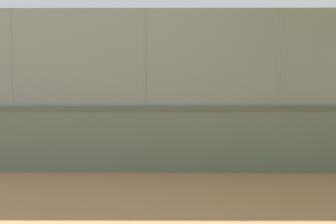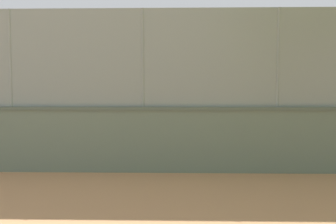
{
  "view_description": "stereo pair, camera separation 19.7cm",
  "coord_description": "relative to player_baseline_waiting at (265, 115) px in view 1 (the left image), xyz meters",
  "views": [
    {
      "loc": [
        -1.64,
        17.55,
        1.92
      ],
      "look_at": [
        -1.16,
        6.76,
        1.25
      ],
      "focal_mm": 35.74,
      "sensor_mm": 36.0,
      "label": 1
    },
    {
      "loc": [
        -1.84,
        17.54,
        1.92
      ],
      "look_at": [
        -1.16,
        6.76,
        1.25
      ],
      "focal_mm": 35.74,
      "sensor_mm": 36.0,
      "label": 2
    }
  ],
  "objects": [
    {
      "name": "player_baseline_waiting",
      "position": [
        0.0,
        0.0,
        0.0
      ],
      "size": [
        0.98,
        0.86,
        1.68
      ],
      "color": "#591919",
      "rests_on": "ground_plane"
    },
    {
      "name": "player_crossing_court",
      "position": [
        6.99,
        1.75,
        -0.09
      ],
      "size": [
        0.71,
        0.88,
        1.54
      ],
      "color": "#591919",
      "rests_on": "ground_plane"
    },
    {
      "name": "fence_panel_on_wall",
      "position": [
        4.07,
        5.17,
        1.72
      ],
      "size": [
        25.35,
        1.08,
        2.31
      ],
      "color": "gray",
      "rests_on": "perimeter_wall"
    },
    {
      "name": "perimeter_wall",
      "position": [
        4.07,
        5.17,
        -0.21
      ],
      "size": [
        25.81,
        1.4,
        1.55
      ],
      "color": "slate",
      "rests_on": "ground_plane"
    },
    {
      "name": "ground_plane",
      "position": [
        4.82,
        -4.49,
        -0.99
      ],
      "size": [
        260.0,
        260.0,
        0.0
      ],
      "primitive_type": "plane",
      "color": "tan"
    },
    {
      "name": "sports_ball",
      "position": [
        -0.46,
        1.61,
        -0.94
      ],
      "size": [
        0.11,
        0.11,
        0.11
      ],
      "primitive_type": "sphere",
      "color": "yellow",
      "rests_on": "ground_plane"
    }
  ]
}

